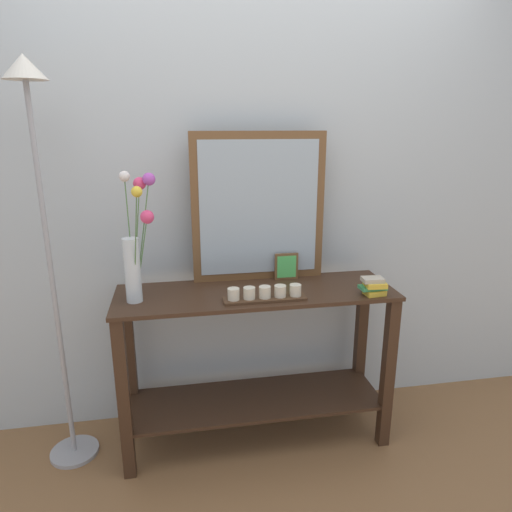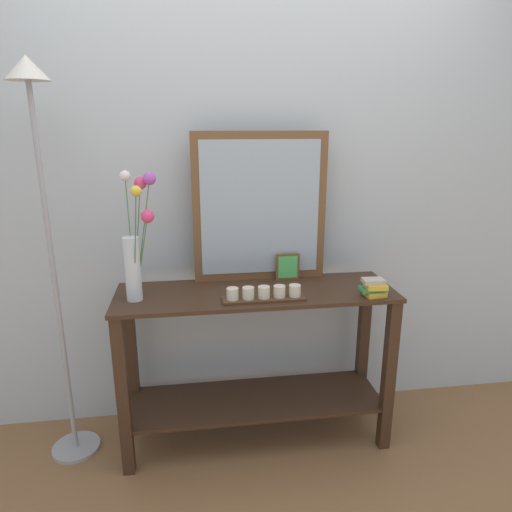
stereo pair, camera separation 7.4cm
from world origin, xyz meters
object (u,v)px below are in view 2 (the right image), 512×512
Objects in this scene: tall_vase_left at (136,243)px; candle_tray at (264,294)px; picture_frame_small at (288,267)px; mirror_leaning at (260,208)px; book_stack at (374,287)px; floor_lamp at (45,206)px; console_table at (256,350)px.

candle_tray is (0.58, -0.11, -0.24)m from tall_vase_left.
picture_frame_small reaches higher than candle_tray.
mirror_leaning reaches higher than book_stack.
floor_lamp reaches higher than mirror_leaning.
picture_frame_small is (0.17, 0.27, 0.04)m from candle_tray.
candle_tray is at bearing -81.22° from console_table.
mirror_leaning is at bearing 146.43° from book_stack.
tall_vase_left is at bearing -167.75° from picture_frame_small.
picture_frame_small reaches higher than book_stack.
console_table is 1.80× the size of mirror_leaning.
tall_vase_left is 4.65× the size of book_stack.
console_table is at bearing -142.45° from picture_frame_small.
console_table is at bearing 98.78° from candle_tray.
candle_tray is (0.02, -0.13, 0.36)m from console_table.
console_table is at bearing -104.46° from mirror_leaning.
mirror_leaning is 1.01m from floor_lamp.
mirror_leaning is 1.95× the size of candle_tray.
floor_lamp is (-0.95, 0.03, 0.77)m from console_table.
tall_vase_left is (-0.61, -0.20, -0.11)m from mirror_leaning.
console_table is at bearing 164.77° from book_stack.
book_stack is 0.07× the size of floor_lamp.
picture_frame_small is at bearing 140.73° from book_stack.
mirror_leaning is 0.65m from tall_vase_left.
candle_tray reaches higher than console_table.
console_table is 9.68× the size of picture_frame_small.
console_table is 0.72× the size of floor_lamp.
book_stack is (0.50, -0.34, -0.34)m from mirror_leaning.
candle_tray is 1.07m from floor_lamp.
candle_tray is at bearing -95.18° from mirror_leaning.
picture_frame_small is 0.47m from book_stack.
tall_vase_left is 0.31× the size of floor_lamp.
floor_lamp is (-0.97, 0.15, 0.42)m from candle_tray.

